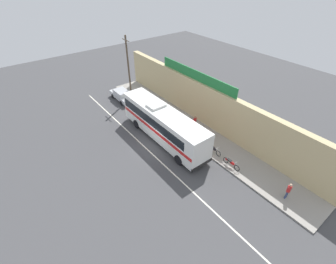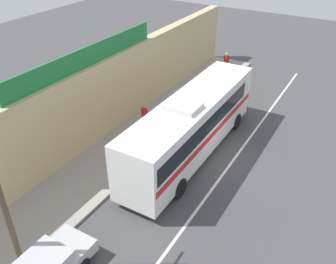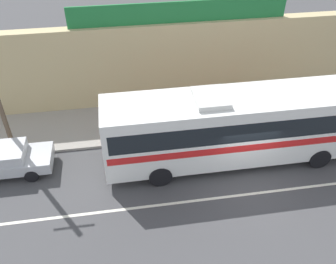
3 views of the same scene
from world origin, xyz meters
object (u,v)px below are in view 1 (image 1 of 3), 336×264
utility_pole (128,67)px  pedestrian_far_left (289,190)px  motorcycle_red (231,163)px  pedestrian_near_shop (195,122)px  intercity_bus (163,123)px  motorcycle_orange (213,149)px  parked_car (122,95)px

utility_pole → pedestrian_far_left: utility_pole is taller
motorcycle_red → pedestrian_far_left: bearing=7.8°
motorcycle_red → pedestrian_near_shop: pedestrian_near_shop is taller
intercity_bus → pedestrian_far_left: bearing=13.7°
intercity_bus → utility_pole: size_ratio=1.43×
utility_pole → motorcycle_orange: (15.37, 0.38, -3.86)m
intercity_bus → parked_car: 10.58m
utility_pole → pedestrian_near_shop: size_ratio=4.86×
intercity_bus → utility_pole: utility_pole is taller
pedestrian_near_shop → parked_car: bearing=-165.3°
intercity_bus → motorcycle_orange: (5.03, 2.52, -1.50)m
parked_car → pedestrian_near_shop: (11.40, 2.99, 0.40)m
intercity_bus → pedestrian_near_shop: (0.93, 3.77, -0.93)m
intercity_bus → parked_car: size_ratio=2.76×
utility_pole → motorcycle_red: utility_pole is taller
motorcycle_red → motorcycle_orange: bearing=176.4°
pedestrian_near_shop → utility_pole: bearing=-171.8°
utility_pole → motorcycle_orange: utility_pole is taller
motorcycle_orange → parked_car: bearing=-173.6°
motorcycle_orange → intercity_bus: bearing=-153.4°
utility_pole → pedestrian_near_shop: (11.28, 1.63, -3.29)m
intercity_bus → pedestrian_near_shop: bearing=76.1°
motorcycle_red → pedestrian_far_left: pedestrian_far_left is taller
motorcycle_orange → pedestrian_far_left: size_ratio=1.17×
utility_pole → pedestrian_far_left: (22.89, 0.92, -3.32)m
utility_pole → motorcycle_orange: 15.85m
pedestrian_far_left → motorcycle_red: bearing=-172.2°
intercity_bus → pedestrian_far_left: 12.95m
pedestrian_near_shop → pedestrian_far_left: (11.61, -0.70, -0.03)m
motorcycle_orange → pedestrian_far_left: (7.51, 0.55, 0.54)m
parked_car → motorcycle_orange: size_ratio=2.21×
parked_car → pedestrian_near_shop: bearing=14.7°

